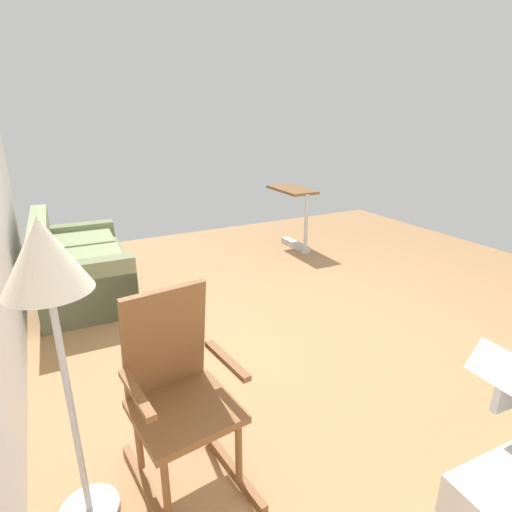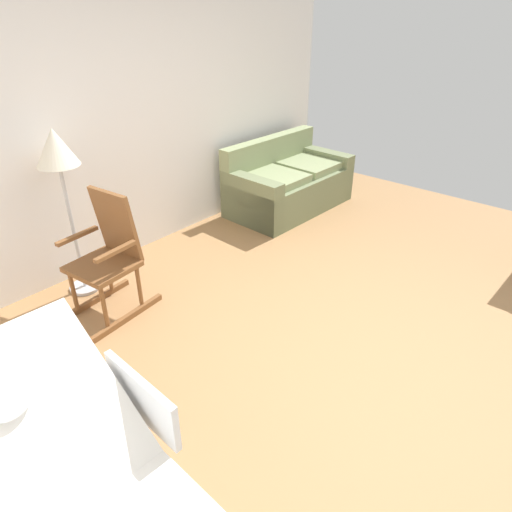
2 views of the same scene
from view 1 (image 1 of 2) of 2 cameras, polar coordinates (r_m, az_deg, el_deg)
name	(u,v)px [view 1 (image 1 of 2)]	position (r m, az deg, el deg)	size (l,w,h in m)	color
ground_plane	(323,330)	(3.77, 9.34, -10.15)	(7.19, 7.19, 0.00)	#9E7247
couch	(80,267)	(4.68, -23.43, -1.45)	(1.63, 0.90, 0.85)	#737D57
rocking_chair	(178,394)	(2.20, -10.82, -18.42)	(0.81, 0.55, 1.05)	brown
floor_lamp	(48,279)	(1.78, -27.10, -2.89)	(0.34, 0.34, 1.48)	#B2B5BA
overbed_table	(294,211)	(5.84, 5.35, 6.34)	(0.85, 0.42, 0.84)	#B2B5BA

